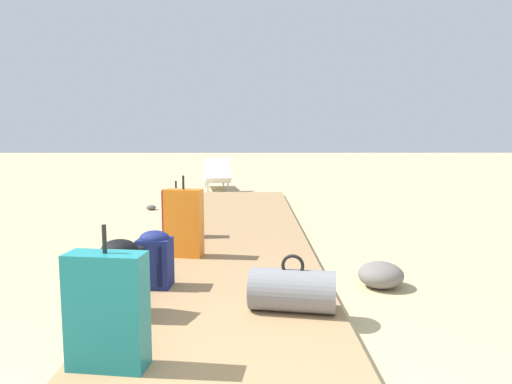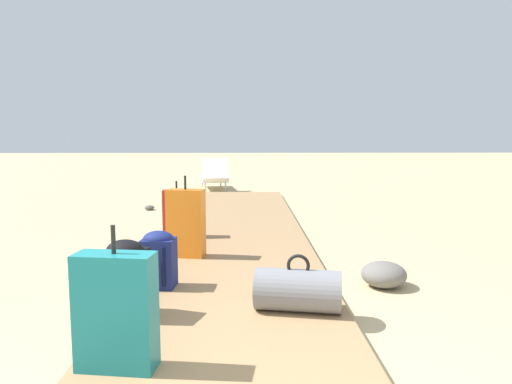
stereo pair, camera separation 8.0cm
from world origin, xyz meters
The scene contains 11 objects.
ground_plane centered at (0.00, 3.44, 0.00)m, with size 60.00×60.00×0.00m, color tan.
boardwalk centered at (0.00, 4.30, 0.04)m, with size 1.69×8.60×0.08m, color #9E7A51.
suitcase_red centered at (-0.74, 4.05, 0.37)m, with size 0.36×0.21×0.69m.
suitcase_orange centered at (-0.51, 3.10, 0.43)m, with size 0.40×0.24×0.84m.
backpack_black centered at (-0.72, 1.51, 0.36)m, with size 0.32×0.31×0.54m.
duffel_bag_grey centered at (0.48, 1.58, 0.23)m, with size 0.65×0.40×0.41m.
suitcase_teal centered at (-0.58, 0.77, 0.40)m, with size 0.44×0.23×0.78m.
backpack_navy centered at (-0.61, 2.12, 0.33)m, with size 0.28×0.25×0.47m.
lounge_chair centered at (-0.68, 9.71, 0.33)m, with size 0.84×1.62×0.78m.
rock_left_mid centered at (-1.61, 6.63, 0.04)m, with size 0.17×0.18×0.09m, color #5B5651.
rock_right_far centered at (1.32, 2.33, 0.11)m, with size 0.39×0.40×0.22m, color slate.
Camera 2 is at (0.12, -1.62, 1.33)m, focal length 32.81 mm.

